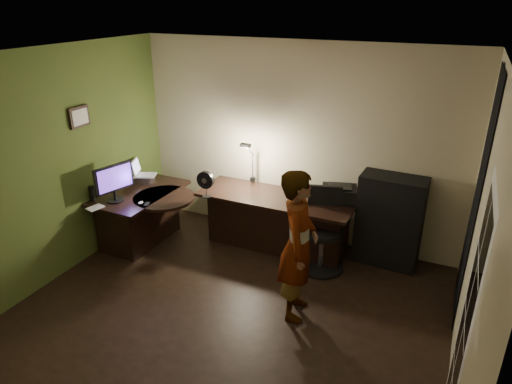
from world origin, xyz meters
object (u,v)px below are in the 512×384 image
at_px(desk_left, 142,217).
at_px(desk_right, 275,223).
at_px(person, 298,246).
at_px(monitor, 114,188).
at_px(office_chair, 323,232).
at_px(cabinet, 389,221).

relative_size(desk_left, desk_right, 0.63).
xyz_separation_m(desk_right, person, (0.73, -1.17, 0.44)).
height_order(desk_left, monitor, monitor).
bearing_deg(monitor, desk_left, 91.64).
bearing_deg(desk_left, office_chair, 9.88).
height_order(desk_left, person, person).
bearing_deg(monitor, desk_right, 42.68).
xyz_separation_m(desk_left, desk_right, (1.76, 0.58, 0.01)).
bearing_deg(desk_left, desk_right, 19.55).
relative_size(monitor, person, 0.33).
distance_m(desk_left, cabinet, 3.31).
bearing_deg(monitor, person, 10.61).
xyz_separation_m(office_chair, person, (0.01, -0.96, 0.31)).
xyz_separation_m(monitor, office_chair, (2.57, 0.73, -0.42)).
xyz_separation_m(desk_right, cabinet, (1.43, 0.28, 0.20)).
xyz_separation_m(cabinet, monitor, (-3.28, -1.22, 0.34)).
relative_size(desk_left, office_chair, 1.26).
bearing_deg(cabinet, person, -113.00).
height_order(desk_left, cabinet, cabinet).
relative_size(cabinet, monitor, 2.17).
xyz_separation_m(monitor, person, (2.58, -0.23, -0.10)).
bearing_deg(office_chair, cabinet, 19.76).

